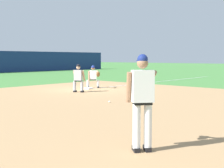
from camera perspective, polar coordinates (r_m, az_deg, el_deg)
The scene contains 8 objects.
ground_plane at distance 17.85m, azimuth -4.31°, elevation -0.94°, with size 160.00×160.00×0.00m, color #47843D.
infield_dirt_patch at distance 11.91m, azimuth -1.85°, elevation -3.80°, with size 18.00×18.00×0.01m, color tan.
foul_line_stripe at distance 23.99m, azimuth 9.27°, elevation 0.51°, with size 15.73×0.10×0.00m, color white.
first_base_bag at distance 17.85m, azimuth -4.31°, elevation -0.80°, with size 0.38×0.38×0.09m, color white.
baseball at distance 12.47m, azimuth -0.50°, elevation -3.26°, with size 0.07×0.07×0.07m, color white.
pitcher at distance 5.94m, azimuth 5.65°, elevation -2.29°, with size 0.85×0.54×1.86m.
first_baseman at distance 18.37m, azimuth -3.42°, elevation 1.52°, with size 0.71×1.09×1.34m.
baserunner at distance 16.21m, azimuth -6.18°, elevation 1.27°, with size 0.61×0.67×1.46m.
Camera 1 is at (-12.40, -12.72, 1.79)m, focal length 50.00 mm.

